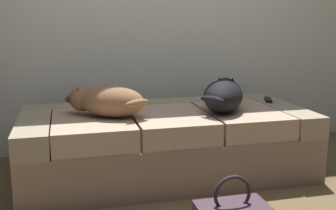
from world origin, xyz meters
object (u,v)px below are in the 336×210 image
object	(u,v)px
dog_tan	(106,101)
tv_remote	(268,100)
dog_dark	(223,95)
couch	(166,142)

from	to	relation	value
dog_tan	tv_remote	xyz separation A→B (m)	(1.22, 0.19, -0.09)
dog_tan	dog_dark	xyz separation A→B (m)	(0.79, -0.01, 0.00)
couch	tv_remote	world-z (taller)	tv_remote
couch	dog_dark	bearing A→B (deg)	-10.00
couch	dog_tan	size ratio (longest dim) A/B	3.49
dog_tan	dog_dark	size ratio (longest dim) A/B	0.93
dog_tan	tv_remote	world-z (taller)	dog_tan
tv_remote	dog_tan	bearing A→B (deg)	-150.28
dog_tan	tv_remote	size ratio (longest dim) A/B	3.63
couch	tv_remote	xyz separation A→B (m)	(0.82, 0.13, 0.23)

